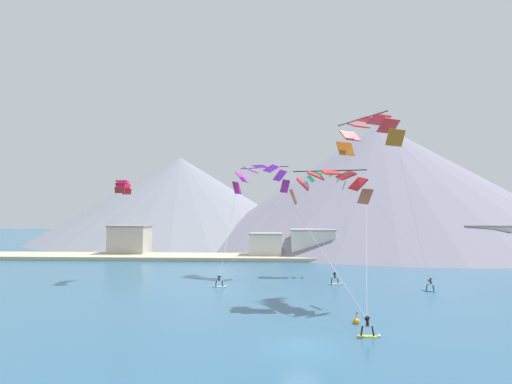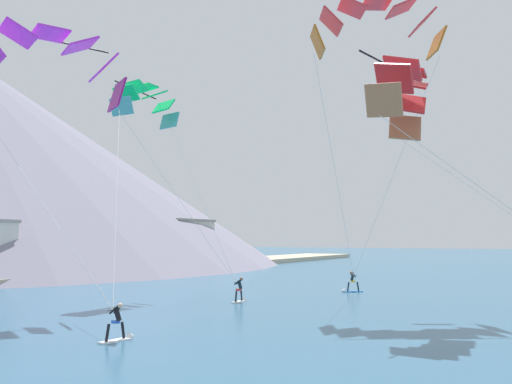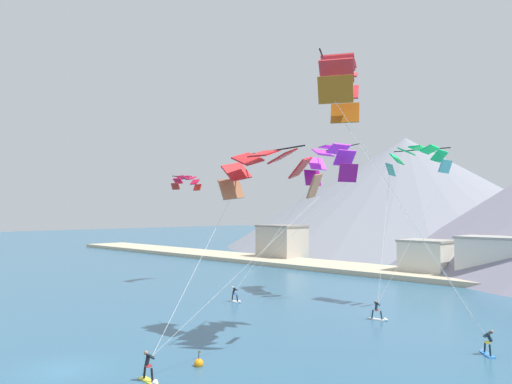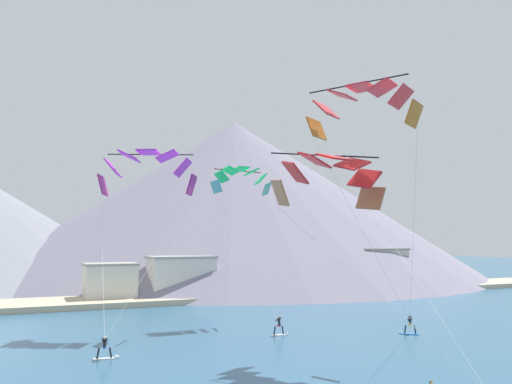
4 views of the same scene
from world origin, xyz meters
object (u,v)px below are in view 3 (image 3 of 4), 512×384
at_px(parafoil_kite_near_lead, 341,83).
at_px(parafoil_kite_far_left, 267,169).
at_px(parafoil_kite_distant_high_outer, 186,181).
at_px(kitesurfer_mid_center, 236,298).
at_px(kitesurfer_far_left, 150,373).
at_px(kitesurfer_near_trail, 379,314).
at_px(race_marker_buoy, 199,363).
at_px(parafoil_kite_mid_center, 330,160).
at_px(kitesurfer_near_lead, 487,347).
at_px(parafoil_kite_near_trail, 417,158).

height_order(parafoil_kite_near_lead, parafoil_kite_far_left, parafoil_kite_near_lead).
bearing_deg(parafoil_kite_distant_high_outer, kitesurfer_mid_center, -18.34).
bearing_deg(parafoil_kite_near_lead, kitesurfer_far_left, -103.03).
height_order(kitesurfer_near_trail, kitesurfer_mid_center, kitesurfer_near_trail).
distance_m(parafoil_kite_far_left, race_marker_buoy, 13.74).
relative_size(parafoil_kite_mid_center, parafoil_kite_distant_high_outer, 3.37).
bearing_deg(kitesurfer_near_lead, kitesurfer_far_left, -120.97).
relative_size(kitesurfer_near_trail, kitesurfer_far_left, 1.00).
distance_m(kitesurfer_near_trail, parafoil_kite_distant_high_outer, 31.25).
relative_size(kitesurfer_mid_center, race_marker_buoy, 1.74).
height_order(kitesurfer_near_trail, parafoil_kite_far_left, parafoil_kite_far_left).
height_order(kitesurfer_near_lead, parafoil_kite_distant_high_outer, parafoil_kite_distant_high_outer).
bearing_deg(parafoil_kite_distant_high_outer, kitesurfer_near_lead, -8.59).
xyz_separation_m(parafoil_kite_near_lead, parafoil_kite_distant_high_outer, (-30.97, 10.56, -5.01)).
relative_size(kitesurfer_near_lead, parafoil_kite_far_left, 0.14).
xyz_separation_m(kitesurfer_mid_center, parafoil_kite_near_trail, (14.00, 10.61, 13.67)).
bearing_deg(parafoil_kite_near_trail, parafoil_kite_far_left, -95.25).
height_order(kitesurfer_near_trail, race_marker_buoy, kitesurfer_near_trail).
xyz_separation_m(kitesurfer_mid_center, parafoil_kite_mid_center, (4.42, 9.68, 14.03)).
xyz_separation_m(kitesurfer_near_lead, race_marker_buoy, (-11.05, -14.30, -0.30)).
xyz_separation_m(kitesurfer_near_trail, parafoil_kite_mid_center, (-9.95, 6.88, 13.99)).
bearing_deg(parafoil_kite_near_trail, parafoil_kite_mid_center, -174.46).
bearing_deg(parafoil_kite_mid_center, kitesurfer_mid_center, -114.56).
relative_size(kitesurfer_near_lead, race_marker_buoy, 1.61).
relative_size(kitesurfer_far_left, parafoil_kite_mid_center, 0.12).
relative_size(kitesurfer_near_trail, parafoil_kite_mid_center, 0.12).
relative_size(parafoil_kite_distant_high_outer, race_marker_buoy, 4.30).
height_order(parafoil_kite_far_left, parafoil_kite_distant_high_outer, parafoil_kite_distant_high_outer).
xyz_separation_m(kitesurfer_mid_center, parafoil_kite_distant_high_outer, (-14.28, 4.73, 12.36)).
bearing_deg(parafoil_kite_mid_center, kitesurfer_near_lead, -28.42).
distance_m(parafoil_kite_near_lead, parafoil_kite_mid_center, 20.05).
bearing_deg(parafoil_kite_far_left, kitesurfer_near_lead, 31.40).
xyz_separation_m(parafoil_kite_mid_center, parafoil_kite_distant_high_outer, (-18.71, -4.95, -1.66)).
distance_m(kitesurfer_far_left, parafoil_kite_distant_high_outer, 38.64).
distance_m(kitesurfer_mid_center, parafoil_kite_distant_high_outer, 19.47).
distance_m(parafoil_kite_near_lead, race_marker_buoy, 20.38).
bearing_deg(kitesurfer_near_lead, parafoil_kite_distant_high_outer, 171.41).
bearing_deg(parafoil_kite_far_left, parafoil_kite_mid_center, 113.28).
bearing_deg(kitesurfer_near_lead, parafoil_kite_far_left, -148.60).
distance_m(kitesurfer_near_lead, parafoil_kite_near_lead, 19.56).
distance_m(kitesurfer_near_lead, parafoil_kite_distant_high_outer, 40.98).
height_order(kitesurfer_mid_center, parafoil_kite_near_lead, parafoil_kite_near_lead).
bearing_deg(kitesurfer_near_lead, race_marker_buoy, -127.70).
xyz_separation_m(kitesurfer_near_lead, parafoil_kite_far_left, (-12.11, -7.39, 11.52)).
bearing_deg(parafoil_kite_mid_center, parafoil_kite_far_left, -66.72).
distance_m(kitesurfer_mid_center, kitesurfer_far_left, 23.35).
xyz_separation_m(kitesurfer_far_left, race_marker_buoy, (-0.34, 3.55, -0.33)).
bearing_deg(parafoil_kite_near_lead, kitesurfer_near_trail, 105.03).
xyz_separation_m(kitesurfer_near_trail, kitesurfer_far_left, (-0.72, -21.75, 0.01)).
xyz_separation_m(parafoil_kite_distant_high_outer, race_marker_buoy, (27.59, -20.13, -12.65)).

